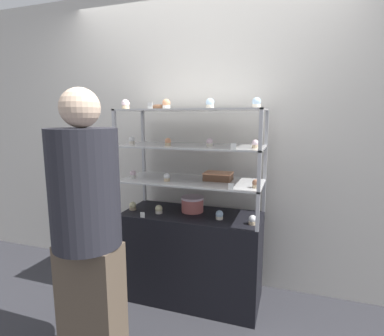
{
  "coord_description": "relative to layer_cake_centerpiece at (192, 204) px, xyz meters",
  "views": [
    {
      "loc": [
        0.73,
        -2.19,
        1.48
      ],
      "look_at": [
        0.0,
        0.0,
        1.1
      ],
      "focal_mm": 28.0,
      "sensor_mm": 36.0,
      "label": 1
    }
  ],
  "objects": [
    {
      "name": "cupcake_8",
      "position": [
        -0.15,
        -0.14,
        0.51
      ],
      "size": [
        0.05,
        0.05,
        0.06
      ],
      "color": "#CCB28C",
      "rests_on": "display_riser_middle"
    },
    {
      "name": "price_tag_3",
      "position": [
        -0.23,
        -0.27,
        0.78
      ],
      "size": [
        0.04,
        0.0,
        0.04
      ],
      "color": "white",
      "rests_on": "display_riser_upper"
    },
    {
      "name": "cupcake_11",
      "position": [
        -0.48,
        -0.18,
        0.79
      ],
      "size": [
        0.06,
        0.06,
        0.08
      ],
      "color": "#CCB28C",
      "rests_on": "display_riser_upper"
    },
    {
      "name": "donut_glazed",
      "position": [
        -0.23,
        -0.08,
        0.78
      ],
      "size": [
        0.13,
        0.13,
        0.03
      ],
      "color": "brown",
      "rests_on": "display_riser_upper"
    },
    {
      "name": "price_tag_2",
      "position": [
        0.38,
        -0.27,
        0.51
      ],
      "size": [
        0.04,
        0.0,
        0.04
      ],
      "color": "white",
      "rests_on": "display_riser_middle"
    },
    {
      "name": "display_base",
      "position": [
        0.01,
        -0.05,
        -0.43
      ],
      "size": [
        1.1,
        0.48,
        0.73
      ],
      "color": "black",
      "rests_on": "ground_plane"
    },
    {
      "name": "display_riser_upper",
      "position": [
        0.01,
        -0.05,
        0.74
      ],
      "size": [
        1.1,
        0.48,
        0.27
      ],
      "color": "#B7B7BC",
      "rests_on": "display_riser_middle"
    },
    {
      "name": "sheet_cake_frosted",
      "position": [
        0.21,
        0.01,
        0.24
      ],
      "size": [
        0.22,
        0.16,
        0.06
      ],
      "color": "brown",
      "rests_on": "display_riser_lower"
    },
    {
      "name": "cupcake_0",
      "position": [
        -0.49,
        -0.11,
        -0.03
      ],
      "size": [
        0.06,
        0.06,
        0.07
      ],
      "color": "#CCB28C",
      "rests_on": "display_base"
    },
    {
      "name": "display_riser_lower",
      "position": [
        0.01,
        -0.05,
        0.19
      ],
      "size": [
        1.1,
        0.48,
        0.27
      ],
      "color": "#B7B7BC",
      "rests_on": "display_base"
    },
    {
      "name": "customer_figure",
      "position": [
        -0.34,
        -0.88,
        0.09
      ],
      "size": [
        0.38,
        0.38,
        1.65
      ],
      "color": "brown",
      "rests_on": "ground_plane"
    },
    {
      "name": "cupcake_12",
      "position": [
        -0.16,
        -0.13,
        0.79
      ],
      "size": [
        0.06,
        0.06,
        0.08
      ],
      "color": "white",
      "rests_on": "display_riser_upper"
    },
    {
      "name": "cupcake_7",
      "position": [
        -0.49,
        -0.09,
        0.51
      ],
      "size": [
        0.05,
        0.05,
        0.06
      ],
      "color": "beige",
      "rests_on": "display_riser_middle"
    },
    {
      "name": "cupcake_9",
      "position": [
        0.16,
        -0.09,
        0.51
      ],
      "size": [
        0.05,
        0.05,
        0.06
      ],
      "color": "beige",
      "rests_on": "display_riser_middle"
    },
    {
      "name": "price_tag_0",
      "position": [
        -0.31,
        -0.27,
        -0.04
      ],
      "size": [
        0.04,
        0.0,
        0.04
      ],
      "color": "white",
      "rests_on": "display_base"
    },
    {
      "name": "cupcake_2",
      "position": [
        0.25,
        -0.11,
        -0.03
      ],
      "size": [
        0.06,
        0.06,
        0.07
      ],
      "color": "beige",
      "rests_on": "display_base"
    },
    {
      "name": "cupcake_4",
      "position": [
        -0.48,
        -0.11,
        0.24
      ],
      "size": [
        0.05,
        0.05,
        0.06
      ],
      "color": "white",
      "rests_on": "display_riser_lower"
    },
    {
      "name": "display_riser_middle",
      "position": [
        0.01,
        -0.05,
        0.47
      ],
      "size": [
        1.1,
        0.48,
        0.27
      ],
      "color": "#B7B7BC",
      "rests_on": "display_riser_lower"
    },
    {
      "name": "ground_plane",
      "position": [
        0.01,
        -0.05,
        -0.79
      ],
      "size": [
        20.0,
        20.0,
        0.0
      ],
      "primitive_type": "plane",
      "color": "#2D2D33"
    },
    {
      "name": "cupcake_13",
      "position": [
        0.17,
        -0.11,
        0.79
      ],
      "size": [
        0.06,
        0.06,
        0.08
      ],
      "color": "beige",
      "rests_on": "display_riser_upper"
    },
    {
      "name": "cupcake_14",
      "position": [
        0.5,
        -0.09,
        0.79
      ],
      "size": [
        0.06,
        0.06,
        0.08
      ],
      "color": "beige",
      "rests_on": "display_riser_upper"
    },
    {
      "name": "price_tag_1",
      "position": [
        0.36,
        -0.27,
        0.23
      ],
      "size": [
        0.04,
        0.0,
        0.04
      ],
      "color": "white",
      "rests_on": "display_riser_lower"
    },
    {
      "name": "cupcake_6",
      "position": [
        0.52,
        -0.17,
        0.24
      ],
      "size": [
        0.05,
        0.05,
        0.06
      ],
      "color": "#CCB28C",
      "rests_on": "display_riser_lower"
    },
    {
      "name": "cupcake_1",
      "position": [
        -0.24,
        -0.13,
        -0.03
      ],
      "size": [
        0.06,
        0.06,
        0.07
      ],
      "color": "beige",
      "rests_on": "display_base"
    },
    {
      "name": "cupcake_3",
      "position": [
        0.5,
        -0.15,
        -0.03
      ],
      "size": [
        0.06,
        0.06,
        0.07
      ],
      "color": "#CCB28C",
      "rests_on": "display_base"
    },
    {
      "name": "layer_cake_centerpiece",
      "position": [
        0.0,
        0.0,
        0.0
      ],
      "size": [
        0.19,
        0.19,
        0.12
      ],
      "color": "#C66660",
      "rests_on": "display_base"
    },
    {
      "name": "cupcake_10",
      "position": [
        0.5,
        -0.12,
        0.51
      ],
      "size": [
        0.05,
        0.05,
        0.06
      ],
      "color": "#CCB28C",
      "rests_on": "display_riser_middle"
    },
    {
      "name": "back_wall",
      "position": [
        0.01,
        0.33,
        0.51
      ],
      "size": [
        8.0,
        0.05,
        2.6
      ],
      "color": "silver",
      "rests_on": "ground_plane"
    },
    {
      "name": "cupcake_5",
      "position": [
        -0.16,
        -0.15,
        0.24
      ],
      "size": [
        0.05,
        0.05,
        0.06
      ],
      "color": "#CCB28C",
      "rests_on": "display_riser_lower"
    }
  ]
}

